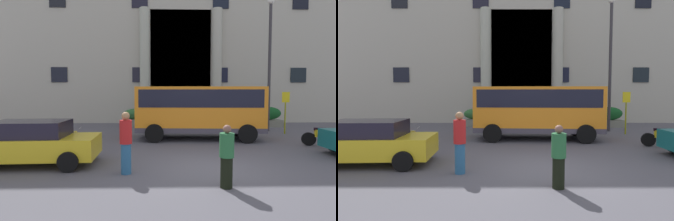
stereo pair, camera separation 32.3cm
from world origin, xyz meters
TOP-DOWN VIEW (x-y plane):
  - ground_plane at (0.00, 0.00)m, footprint 80.00×64.00m
  - office_building_facade at (0.00, 17.48)m, footprint 39.70×9.66m
  - orange_minibus at (0.43, 5.50)m, footprint 6.44×2.83m
  - bus_stop_sign at (5.71, 7.07)m, footprint 0.44×0.08m
  - hedge_planter_far_east at (0.59, 10.27)m, footprint 1.98×0.76m
  - hedge_planter_entrance_left at (6.05, 10.35)m, footprint 1.95×0.73m
  - hedge_planter_far_west at (-3.43, 10.86)m, footprint 1.70×0.84m
  - parked_hatchback_near at (-5.78, 0.65)m, footprint 4.33×2.11m
  - motorcycle_far_end at (5.72, 3.43)m, footprint 1.86×0.75m
  - motorcycle_near_kerb at (-5.61, 3.19)m, footprint 1.97×0.56m
  - pedestrian_child_trailing at (0.10, -1.58)m, footprint 0.36×0.36m
  - pedestrian_woman_with_bag at (-2.55, -0.37)m, footprint 0.36×0.36m
  - lamppost_plaza_centre at (5.22, 8.30)m, footprint 0.40×0.40m

SIDE VIEW (x-z plane):
  - ground_plane at x=0.00m, z-range -0.12..0.00m
  - motorcycle_far_end at x=5.72m, z-range 0.01..0.90m
  - motorcycle_near_kerb at x=-5.61m, z-range 0.01..0.90m
  - hedge_planter_far_west at x=-3.43m, z-range -0.02..1.25m
  - hedge_planter_far_east at x=0.59m, z-range -0.03..1.38m
  - hedge_planter_entrance_left at x=6.05m, z-range -0.02..1.40m
  - parked_hatchback_near at x=-5.78m, z-range 0.02..1.47m
  - pedestrian_child_trailing at x=0.10m, z-range 0.00..1.58m
  - pedestrian_woman_with_bag at x=-2.55m, z-range 0.01..1.83m
  - bus_stop_sign at x=5.71m, z-range 0.30..2.74m
  - orange_minibus at x=0.43m, z-range 0.27..2.95m
  - lamppost_plaza_centre at x=5.22m, z-range 0.64..8.85m
  - office_building_facade at x=0.00m, z-range 0.00..17.47m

